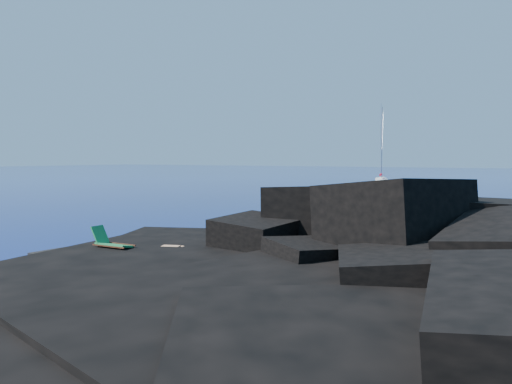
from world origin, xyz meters
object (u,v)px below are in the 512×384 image
sailboat (381,188)px  deck_chair (114,239)px  marker_cone (105,244)px  sunbather (171,248)px

sailboat → deck_chair: size_ratio=6.48×
deck_chair → marker_cone: (-0.97, 0.42, -0.33)m
sailboat → marker_cone: size_ratio=20.39×
sunbather → sailboat: bearing=76.5°
sailboat → marker_cone: 54.47m
sailboat → marker_cone: (4.65, -54.27, 0.63)m
sunbather → marker_cone: marker_cone is taller
sunbather → deck_chair: bearing=-162.4°
sailboat → deck_chair: 54.98m
deck_chair → sunbather: bearing=37.0°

